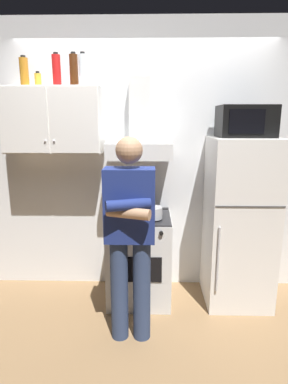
{
  "coord_description": "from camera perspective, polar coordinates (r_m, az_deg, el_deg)",
  "views": [
    {
      "loc": [
        0.06,
        -2.63,
        1.76
      ],
      "look_at": [
        0.0,
        0.0,
        1.15
      ],
      "focal_mm": 29.51,
      "sensor_mm": 36.0,
      "label": 1
    }
  ],
  "objects": [
    {
      "name": "ground_plane",
      "position": [
        3.17,
        0.0,
        -20.72
      ],
      "size": [
        7.0,
        7.0,
        0.0
      ],
      "primitive_type": "plane",
      "color": "olive"
    },
    {
      "name": "back_wall_tiled",
      "position": [
        3.26,
        0.24,
        5.81
      ],
      "size": [
        4.8,
        0.1,
        2.7
      ],
      "primitive_type": "cube",
      "color": "white",
      "rests_on": "ground_plane"
    },
    {
      "name": "upper_cabinet",
      "position": [
        3.14,
        -15.91,
        12.37
      ],
      "size": [
        0.9,
        0.37,
        0.6
      ],
      "color": "white"
    },
    {
      "name": "stove_oven",
      "position": [
        3.17,
        -0.82,
        -11.68
      ],
      "size": [
        0.6,
        0.62,
        0.87
      ],
      "color": "silver",
      "rests_on": "ground_plane"
    },
    {
      "name": "range_hood",
      "position": [
        3.01,
        -0.8,
        9.95
      ],
      "size": [
        0.6,
        0.44,
        0.75
      ],
      "color": "white"
    },
    {
      "name": "refrigerator",
      "position": [
        3.15,
        16.77,
        -5.27
      ],
      "size": [
        0.6,
        0.62,
        1.6
      ],
      "color": "white",
      "rests_on": "ground_plane"
    },
    {
      "name": "microwave",
      "position": [
        3.02,
        17.85,
        12.05
      ],
      "size": [
        0.48,
        0.37,
        0.28
      ],
      "color": "black",
      "rests_on": "refrigerator"
    },
    {
      "name": "person_standing",
      "position": [
        2.44,
        -2.56,
        -7.6
      ],
      "size": [
        0.38,
        0.33,
        1.64
      ],
      "color": "navy",
      "rests_on": "ground_plane"
    },
    {
      "name": "cooking_pot",
      "position": [
        2.89,
        1.65,
        -3.75
      ],
      "size": [
        0.27,
        0.17,
        0.1
      ],
      "color": "#B7BABF",
      "rests_on": "stove_oven"
    },
    {
      "name": "bottle_spice_jar",
      "position": [
        3.21,
        -18.6,
        18.67
      ],
      "size": [
        0.06,
        0.06,
        0.14
      ],
      "color": "gold",
      "rests_on": "upper_cabinet"
    },
    {
      "name": "bottle_liquor_amber",
      "position": [
        3.29,
        -20.84,
        19.58
      ],
      "size": [
        0.08,
        0.08,
        0.27
      ],
      "color": "#B7721E",
      "rests_on": "upper_cabinet"
    },
    {
      "name": "bottle_vodka_clear",
      "position": [
        3.08,
        -10.95,
        20.83
      ],
      "size": [
        0.07,
        0.07,
        0.29
      ],
      "color": "silver",
      "rests_on": "upper_cabinet"
    },
    {
      "name": "bottle_soda_red",
      "position": [
        3.18,
        -15.52,
        20.39
      ],
      "size": [
        0.08,
        0.08,
        0.3
      ],
      "color": "red",
      "rests_on": "upper_cabinet"
    },
    {
      "name": "bottle_rum_dark",
      "position": [
        3.16,
        -12.56,
        20.65
      ],
      "size": [
        0.08,
        0.08,
        0.3
      ],
      "color": "#47230F",
      "rests_on": "upper_cabinet"
    }
  ]
}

